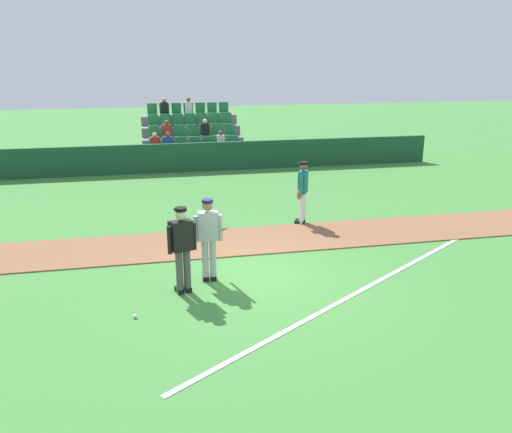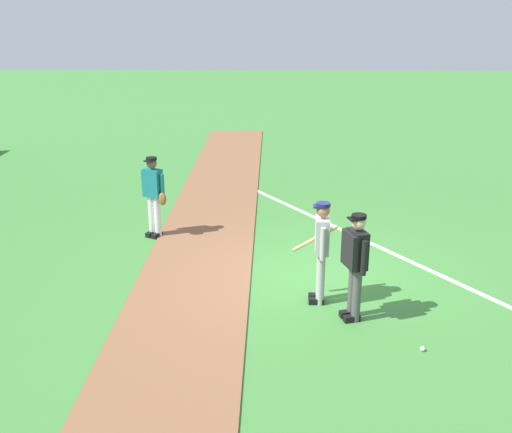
% 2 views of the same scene
% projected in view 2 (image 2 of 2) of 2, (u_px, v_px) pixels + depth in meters
% --- Properties ---
extents(ground_plane, '(80.00, 80.00, 0.00)m').
position_uv_depth(ground_plane, '(316.00, 279.00, 10.92)').
color(ground_plane, '#42843A').
extents(infield_dirt_path, '(28.00, 2.07, 0.03)m').
position_uv_depth(infield_dirt_path, '(194.00, 277.00, 10.97)').
color(infield_dirt_path, brown).
rests_on(infield_dirt_path, ground).
extents(foul_line_chalk, '(10.07, 6.69, 0.01)m').
position_uv_depth(foul_line_chalk, '(328.00, 224.00, 13.74)').
color(foul_line_chalk, white).
rests_on(foul_line_chalk, ground).
extents(batter_grey_jersey, '(0.68, 0.78, 1.76)m').
position_uv_depth(batter_grey_jersey, '(321.00, 249.00, 9.78)').
color(batter_grey_jersey, '#B2B2B2').
rests_on(batter_grey_jersey, ground).
extents(umpire_home_plate, '(0.57, 0.39, 1.76)m').
position_uv_depth(umpire_home_plate, '(355.00, 261.00, 9.21)').
color(umpire_home_plate, '#4C4C4C').
rests_on(umpire_home_plate, ground).
extents(runner_teal_jersey, '(0.46, 0.60, 1.76)m').
position_uv_depth(runner_teal_jersey, '(154.00, 194.00, 12.69)').
color(runner_teal_jersey, white).
rests_on(runner_teal_jersey, ground).
extents(baseball, '(0.07, 0.07, 0.07)m').
position_uv_depth(baseball, '(423.00, 349.00, 8.61)').
color(baseball, white).
rests_on(baseball, ground).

